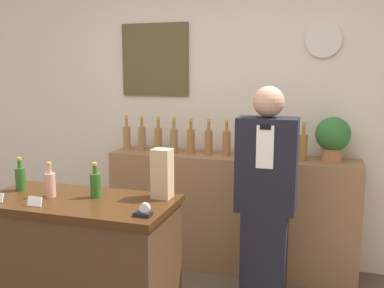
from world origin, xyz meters
TOP-DOWN VIEW (x-y plane):
  - back_wall at (-0.00, 2.00)m, footprint 5.20×0.09m
  - back_shelf at (0.20, 1.75)m, footprint 2.07×0.38m
  - display_counter at (-0.44, 0.45)m, footprint 1.16×0.56m
  - shopkeeper at (0.58, 1.16)m, footprint 0.40×0.25m
  - potted_plant at (1.00, 1.78)m, footprint 0.27×0.27m
  - paper_bag at (0.03, 0.62)m, footprint 0.12×0.11m
  - tape_dispenser at (0.05, 0.29)m, footprint 0.09×0.06m
  - price_card_right at (-0.59, 0.26)m, footprint 0.09×0.02m
  - counter_bottle_0 at (-0.88, 0.51)m, footprint 0.06×0.06m
  - counter_bottle_1 at (-0.62, 0.44)m, footprint 0.06×0.06m
  - counter_bottle_2 at (-0.35, 0.51)m, footprint 0.06×0.06m
  - shelf_bottle_0 at (-0.75, 1.77)m, footprint 0.07×0.07m
  - shelf_bottle_1 at (-0.60, 1.76)m, footprint 0.07×0.07m
  - shelf_bottle_2 at (-0.45, 1.76)m, footprint 0.07×0.07m
  - shelf_bottle_3 at (-0.29, 1.74)m, footprint 0.07×0.07m
  - shelf_bottle_4 at (-0.14, 1.73)m, footprint 0.07×0.07m
  - shelf_bottle_5 at (0.01, 1.74)m, footprint 0.07×0.07m
  - shelf_bottle_6 at (0.17, 1.74)m, footprint 0.07×0.07m
  - shelf_bottle_7 at (0.32, 1.76)m, footprint 0.07×0.07m
  - shelf_bottle_8 at (0.47, 1.76)m, footprint 0.07×0.07m
  - shelf_bottle_9 at (0.63, 1.74)m, footprint 0.07×0.07m
  - shelf_bottle_10 at (0.78, 1.73)m, footprint 0.07×0.07m

SIDE VIEW (x-z plane):
  - display_counter at x=-0.44m, z-range 0.00..0.93m
  - back_shelf at x=0.20m, z-range 0.00..0.98m
  - shopkeeper at x=0.58m, z-range 0.00..1.57m
  - tape_dispenser at x=0.05m, z-range 0.91..0.98m
  - price_card_right at x=-0.59m, z-range 0.92..0.98m
  - counter_bottle_0 at x=-0.88m, z-range 0.90..1.11m
  - counter_bottle_1 at x=-0.62m, z-range 0.90..1.11m
  - counter_bottle_2 at x=-0.35m, z-range 0.90..1.11m
  - paper_bag at x=0.03m, z-range 0.92..1.22m
  - shelf_bottle_0 at x=-0.75m, z-range 0.94..1.24m
  - shelf_bottle_1 at x=-0.60m, z-range 0.94..1.24m
  - shelf_bottle_2 at x=-0.45m, z-range 0.94..1.24m
  - shelf_bottle_3 at x=-0.29m, z-range 0.94..1.24m
  - shelf_bottle_4 at x=-0.14m, z-range 0.94..1.24m
  - shelf_bottle_5 at x=0.01m, z-range 0.94..1.24m
  - shelf_bottle_6 at x=0.17m, z-range 0.94..1.24m
  - shelf_bottle_7 at x=0.32m, z-range 0.94..1.24m
  - shelf_bottle_8 at x=0.47m, z-range 0.94..1.24m
  - shelf_bottle_9 at x=0.63m, z-range 0.94..1.24m
  - shelf_bottle_10 at x=0.78m, z-range 0.94..1.24m
  - potted_plant at x=1.00m, z-range 1.00..1.35m
  - back_wall at x=0.00m, z-range 0.01..2.71m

